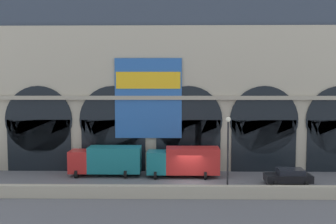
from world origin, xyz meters
TOP-DOWN VIEW (x-y plane):
  - ground_plane at (0.00, 0.00)m, footprint 200.00×200.00m
  - quay_parapet_wall at (0.00, -4.93)m, footprint 90.00×0.70m
  - station_building at (0.02, 7.22)m, footprint 51.69×4.85m
  - box_truck_midwest at (-8.74, 2.72)m, footprint 7.50×2.91m
  - box_truck_center at (-0.54, 2.36)m, footprint 7.50×2.91m
  - car_mideast at (9.51, -0.47)m, footprint 4.40×2.22m
  - street_lamp_quayside at (3.08, -4.13)m, footprint 0.44×0.44m

SIDE VIEW (x-z plane):
  - ground_plane at x=0.00m, z-range 0.00..0.00m
  - quay_parapet_wall at x=0.00m, z-range 0.00..1.07m
  - car_mideast at x=9.51m, z-range 0.03..1.58m
  - box_truck_midwest at x=-8.74m, z-range 0.14..3.26m
  - box_truck_center at x=-0.54m, z-range 0.14..3.26m
  - street_lamp_quayside at x=3.08m, z-range 0.96..7.86m
  - station_building at x=0.02m, z-range -0.34..19.75m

